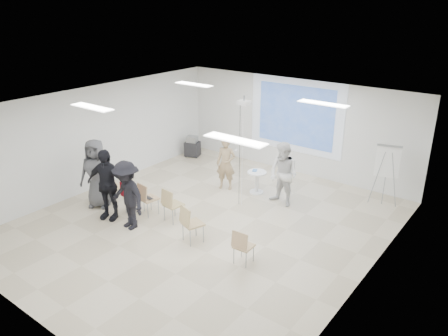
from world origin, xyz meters
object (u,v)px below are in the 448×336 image
Objects in this scene: chair_right_inner at (190,221)px; player_left at (226,160)px; audience_left at (106,179)px; player_right at (284,171)px; chair_right_far at (242,245)px; flipchart_easel at (388,162)px; chair_far_left at (111,185)px; chair_center at (171,203)px; audience_mid at (127,191)px; audience_outer at (96,170)px; av_cart at (192,147)px; pedestal_table at (257,181)px; laptop at (149,197)px; chair_left_mid at (132,195)px; chair_left_inner at (146,197)px.

player_left is at bearing 131.52° from chair_right_inner.
player_right is at bearing 28.22° from audience_left.
player_right reaches higher than chair_right_far.
chair_far_left is at bearing -158.28° from flipchart_easel.
chair_center is 1.14m from audience_mid.
player_left is at bearing 128.77° from chair_right_far.
audience_outer reaches higher than audience_mid.
pedestal_table is at bearing -38.68° from av_cart.
chair_far_left is 1.19× the size of chair_right_far.
laptop is (-1.78, 0.43, -0.06)m from chair_right_inner.
chair_far_left is at bearing -132.16° from pedestal_table.
chair_right_inner is (1.20, -2.95, -0.34)m from player_left.
chair_center is 0.42× the size of audience_outer.
audience_outer reaches higher than player_right.
chair_center is (-0.74, -2.75, 0.15)m from pedestal_table.
audience_left is 5.04m from av_cart.
chair_left_mid is at bearing -165.38° from chair_right_inner.
chair_left_mid reaches higher than av_cart.
audience_outer is at bearing -124.05° from chair_far_left.
chair_center is at bearing -14.41° from audience_outer.
laptop is 1.63m from audience_outer.
audience_left is (-0.30, -0.52, 0.54)m from chair_left_mid.
chair_center is (0.16, -2.48, -0.36)m from player_left.
laptop is at bearing 107.02° from audience_mid.
audience_outer reaches higher than chair_right_inner.
chair_left_mid reaches higher than laptop.
audience_left is at bearing -48.35° from audience_outer.
laptop is 0.97m from audience_mid.
chair_right_inner is 0.44× the size of audience_outer.
audience_mid reaches higher than chair_far_left.
chair_right_inner is 2.81× the size of laptop.
pedestal_table is 4.44m from audience_outer.
chair_right_far is 4.92m from flipchart_easel.
chair_left_inner is 1.09m from audience_left.
laptop is at bearing -170.11° from chair_center.
player_left is at bearing 50.32° from audience_left.
chair_right_far is 6.92m from av_cart.
chair_left_inner is 0.52× the size of flipchart_easel.
player_left is 1.99× the size of chair_left_inner.
player_right is 2.74m from flipchart_easel.
chair_far_left is 0.56× the size of flipchart_easel.
audience_left reaches higher than audience_mid.
pedestal_table is 0.83× the size of chair_left_mid.
laptop is at bearing 91.69° from chair_left_inner.
av_cart is at bearing 166.27° from flipchart_easel.
chair_right_inner is 1.14× the size of chair_right_far.
chair_left_inner is at bearing -162.90° from chair_center.
audience_outer is at bearing -156.59° from chair_left_inner.
audience_outer is (-3.90, -3.06, 0.08)m from player_right.
flipchart_easel is (4.64, 4.21, 0.78)m from laptop.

